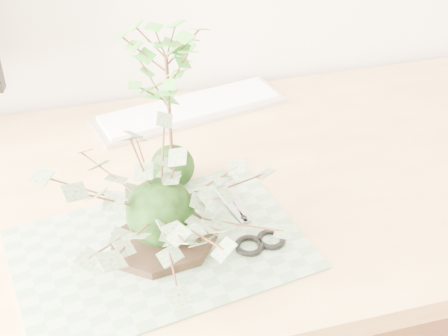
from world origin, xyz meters
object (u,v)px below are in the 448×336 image
at_px(ivy_kokedama, 158,186).
at_px(keyboard, 190,109).
at_px(desk, 172,230).
at_px(maple_kokedama, 167,69).

xyz_separation_m(ivy_kokedama, keyboard, (0.13, 0.40, -0.11)).
bearing_deg(desk, keyboard, 69.78).
distance_m(maple_kokedama, keyboard, 0.33).
bearing_deg(keyboard, ivy_kokedama, -120.59).
height_order(desk, maple_kokedama, maple_kokedama).
bearing_deg(desk, maple_kokedama, 63.23).
bearing_deg(maple_kokedama, keyboard, 70.39).
xyz_separation_m(maple_kokedama, keyboard, (0.09, 0.24, -0.22)).
height_order(ivy_kokedama, keyboard, ivy_kokedama).
relative_size(desk, maple_kokedama, 4.99).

